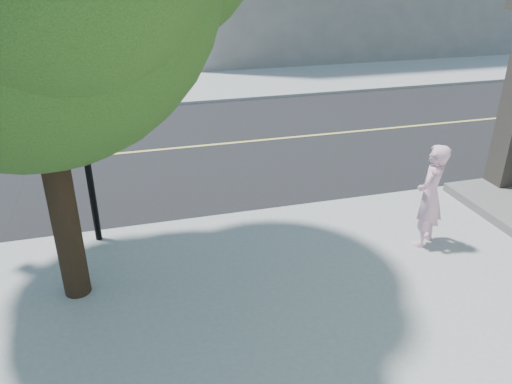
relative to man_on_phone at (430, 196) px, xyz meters
name	(u,v)px	position (x,y,z in m)	size (l,w,h in m)	color
ground	(57,241)	(-6.65, 2.11, -1.09)	(140.00, 140.00, 0.00)	black
road_ew	(70,158)	(-6.65, 6.61, -1.09)	(140.00, 9.00, 0.01)	black
sidewalk_ne	(310,41)	(6.85, 23.61, -1.03)	(29.00, 25.00, 0.12)	#959595
man_on_phone	(430,196)	(0.00, 0.00, 0.00)	(0.71, 0.47, 1.95)	#EFB1CB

